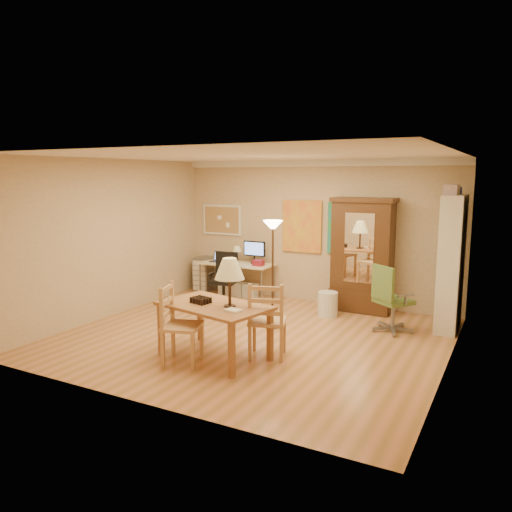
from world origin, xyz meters
The scene contains 16 objects.
floor centered at (0.00, 0.00, 0.00)m, with size 5.50×5.50×0.00m, color #9E6C38.
crown_molding centered at (0.00, 2.46, 2.64)m, with size 5.50×0.08×0.12m, color white.
corkboard centered at (-2.05, 2.47, 1.50)m, with size 0.90×0.04×0.62m, color #9D784A.
art_panel_left centered at (-0.25, 2.47, 1.45)m, with size 0.80×0.04×1.00m, color yellow.
art_panel_right centered at (0.65, 2.47, 1.45)m, with size 0.75×0.04×0.95m, color teal.
dining_table centered at (0.03, -0.96, 0.87)m, with size 1.61×1.17×1.37m.
ladder_chair_back centered at (0.57, -0.65, 0.49)m, with size 0.61×0.59×1.04m.
ladder_chair_left centered at (-0.34, -1.35, 0.49)m, with size 0.59×0.60×1.04m.
torchiere_lamp centered at (0.04, 0.60, 1.38)m, with size 0.31×0.31×1.72m.
computer_desk centered at (-1.47, 2.15, 0.41)m, with size 1.49×0.65×1.13m.
office_chair_black centered at (-1.38, 1.44, 0.26)m, with size 0.61×0.61×0.99m.
office_chair_green centered at (1.78, 1.25, 0.28)m, with size 0.67×0.67×1.06m.
drawer_cart centered at (-2.38, 2.28, 0.36)m, with size 0.36×0.43×0.71m.
armoire centered at (1.02, 2.24, 0.88)m, with size 1.11×0.52×2.03m.
bookshelf centered at (2.55, 1.80, 1.06)m, with size 0.32×0.85×2.13m.
wastebin centered at (0.61, 1.61, 0.22)m, with size 0.35×0.35×0.43m, color silver.
Camera 1 is at (3.43, -6.38, 2.42)m, focal length 35.00 mm.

